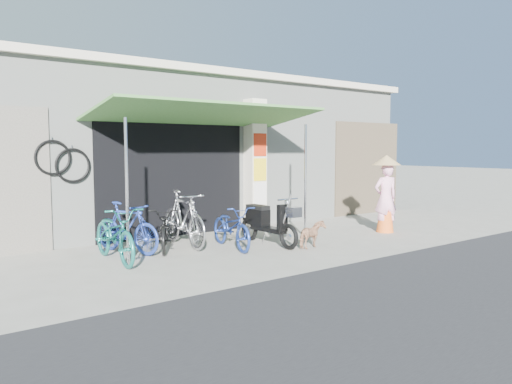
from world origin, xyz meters
TOP-DOWN VIEW (x-y plane):
  - ground at (0.00, 0.00)m, footprint 80.00×80.00m
  - bicycle_shop at (-0.00, 5.09)m, footprint 12.30×5.30m
  - shop_pillar at (0.85, 2.45)m, footprint 0.42×0.44m
  - awning at (-0.90, 1.63)m, footprint 4.60×1.88m
  - neighbour_right at (5.00, 2.59)m, footprint 2.60×0.06m
  - bike_teal at (-3.13, 0.97)m, footprint 0.69×1.78m
  - bike_blue at (-2.71, 1.50)m, footprint 0.94×1.58m
  - bike_black at (-2.05, 1.33)m, footprint 1.18×1.60m
  - bike_silver at (-1.58, 1.47)m, footprint 0.61×1.81m
  - bike_navy at (-0.98, 0.73)m, footprint 0.79×1.62m
  - street_dog at (0.24, -0.16)m, footprint 0.65×0.40m
  - moped at (-0.22, 0.62)m, footprint 0.48×1.68m
  - nun at (2.79, 0.17)m, footprint 0.65×0.64m

SIDE VIEW (x-z plane):
  - ground at x=0.00m, z-range 0.00..0.00m
  - street_dog at x=0.24m, z-range 0.00..0.51m
  - bike_black at x=-2.05m, z-range 0.00..0.80m
  - bike_navy at x=-0.98m, z-range 0.00..0.81m
  - moped at x=-0.22m, z-range -0.04..0.91m
  - bike_blue at x=-2.71m, z-range 0.00..0.92m
  - bike_teal at x=-3.13m, z-range 0.00..0.92m
  - bike_silver at x=-1.58m, z-range 0.00..1.07m
  - nun at x=2.79m, z-range -0.01..1.71m
  - neighbour_right at x=5.00m, z-range 0.00..2.60m
  - shop_pillar at x=0.85m, z-range 0.00..3.00m
  - bicycle_shop at x=0.00m, z-range 0.00..3.66m
  - awning at x=-0.90m, z-range 1.15..3.88m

